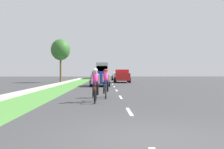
# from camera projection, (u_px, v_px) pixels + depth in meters

# --- Properties ---
(ground_plane) EXTENTS (120.00, 120.00, 0.00)m
(ground_plane) POSITION_uv_depth(u_px,v_px,m) (114.00, 86.00, 25.09)
(ground_plane) COLOR #38383A
(grass_verge) EXTENTS (2.36, 70.00, 0.01)m
(grass_verge) POSITION_uv_depth(u_px,v_px,m) (67.00, 86.00, 24.97)
(grass_verge) COLOR #478438
(grass_verge) RESTS_ON ground_plane
(sidewalk_concrete) EXTENTS (1.22, 70.00, 0.10)m
(sidewalk_concrete) POSITION_uv_depth(u_px,v_px,m) (50.00, 86.00, 24.92)
(sidewalk_concrete) COLOR #B2ADA3
(sidewalk_concrete) RESTS_ON ground_plane
(lane_markings_center) EXTENTS (0.12, 52.71, 0.01)m
(lane_markings_center) POSITION_uv_depth(u_px,v_px,m) (113.00, 84.00, 29.09)
(lane_markings_center) COLOR white
(lane_markings_center) RESTS_ON ground_plane
(cyclist_lead) EXTENTS (0.42, 1.72, 1.58)m
(cyclist_lead) POSITION_uv_depth(u_px,v_px,m) (95.00, 85.00, 11.44)
(cyclist_lead) COLOR black
(cyclist_lead) RESTS_ON ground_plane
(cyclist_trailing) EXTENTS (0.42, 1.72, 1.58)m
(cyclist_trailing) POSITION_uv_depth(u_px,v_px,m) (106.00, 83.00, 13.46)
(cyclist_trailing) COLOR black
(cyclist_trailing) RESTS_ON ground_plane
(sedan_blue) EXTENTS (1.98, 4.30, 1.52)m
(sedan_blue) POSITION_uv_depth(u_px,v_px,m) (100.00, 79.00, 25.19)
(sedan_blue) COLOR #23389E
(sedan_blue) RESTS_ON ground_plane
(suv_red) EXTENTS (2.15, 4.70, 1.79)m
(suv_red) POSITION_uv_depth(u_px,v_px,m) (122.00, 76.00, 34.18)
(suv_red) COLOR red
(suv_red) RESTS_ON ground_plane
(pickup_white) EXTENTS (2.22, 5.10, 1.64)m
(pickup_white) POSITION_uv_depth(u_px,v_px,m) (118.00, 75.00, 45.65)
(pickup_white) COLOR silver
(pickup_white) RESTS_ON ground_plane
(bus_silver) EXTENTS (2.78, 11.60, 3.48)m
(bus_silver) POSITION_uv_depth(u_px,v_px,m) (102.00, 70.00, 57.06)
(bus_silver) COLOR #A5A8AD
(bus_silver) RESTS_ON ground_plane
(street_tree_near) EXTENTS (2.61, 2.61, 5.95)m
(street_tree_near) POSITION_uv_depth(u_px,v_px,m) (61.00, 50.00, 33.52)
(street_tree_near) COLOR brown
(street_tree_near) RESTS_ON ground_plane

